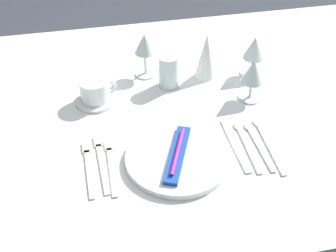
% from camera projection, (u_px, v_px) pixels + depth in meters
% --- Properties ---
extents(dining_table, '(1.80, 1.11, 0.74)m').
position_uv_depth(dining_table, '(157.00, 131.00, 1.39)').
color(dining_table, white).
rests_on(dining_table, ground).
extents(dinner_plate, '(0.27, 0.27, 0.02)m').
position_uv_depth(dinner_plate, '(177.00, 159.00, 1.17)').
color(dinner_plate, white).
rests_on(dinner_plate, dining_table).
extents(toothbrush_package, '(0.11, 0.21, 0.02)m').
position_uv_depth(toothbrush_package, '(178.00, 154.00, 1.16)').
color(toothbrush_package, blue).
rests_on(toothbrush_package, dinner_plate).
extents(fork_outer, '(0.02, 0.21, 0.00)m').
position_uv_depth(fork_outer, '(111.00, 164.00, 1.16)').
color(fork_outer, beige).
rests_on(fork_outer, dining_table).
extents(fork_inner, '(0.03, 0.22, 0.00)m').
position_uv_depth(fork_inner, '(101.00, 161.00, 1.17)').
color(fork_inner, beige).
rests_on(fork_inner, dining_table).
extents(fork_salad, '(0.02, 0.20, 0.00)m').
position_uv_depth(fork_salad, '(88.00, 167.00, 1.16)').
color(fork_salad, beige).
rests_on(fork_salad, dining_table).
extents(dinner_knife, '(0.02, 0.21, 0.00)m').
position_uv_depth(dinner_knife, '(236.00, 147.00, 1.21)').
color(dinner_knife, beige).
rests_on(dinner_knife, dining_table).
extents(spoon_soup, '(0.03, 0.21, 0.01)m').
position_uv_depth(spoon_soup, '(244.00, 140.00, 1.23)').
color(spoon_soup, beige).
rests_on(spoon_soup, dining_table).
extents(spoon_dessert, '(0.03, 0.20, 0.01)m').
position_uv_depth(spoon_dessert, '(256.00, 140.00, 1.24)').
color(spoon_dessert, beige).
rests_on(spoon_dessert, dining_table).
extents(spoon_tea, '(0.03, 0.23, 0.01)m').
position_uv_depth(spoon_tea, '(265.00, 139.00, 1.24)').
color(spoon_tea, beige).
rests_on(spoon_tea, dining_table).
extents(saucer_left, '(0.12, 0.12, 0.01)m').
position_uv_depth(saucer_left, '(96.00, 100.00, 1.37)').
color(saucer_left, white).
rests_on(saucer_left, dining_table).
extents(coffee_cup_left, '(0.11, 0.09, 0.07)m').
position_uv_depth(coffee_cup_left, '(95.00, 90.00, 1.35)').
color(coffee_cup_left, white).
rests_on(coffee_cup_left, saucer_left).
extents(wine_glass_centre, '(0.07, 0.07, 0.14)m').
position_uv_depth(wine_glass_centre, '(254.00, 50.00, 1.43)').
color(wine_glass_centre, silver).
rests_on(wine_glass_centre, dining_table).
extents(wine_glass_left, '(0.07, 0.07, 0.15)m').
position_uv_depth(wine_glass_left, '(144.00, 47.00, 1.42)').
color(wine_glass_left, silver).
rests_on(wine_glass_left, dining_table).
extents(wine_glass_far, '(0.07, 0.07, 0.14)m').
position_uv_depth(wine_glass_far, '(252.00, 72.00, 1.33)').
color(wine_glass_far, silver).
rests_on(wine_glass_far, dining_table).
extents(drink_tumbler, '(0.06, 0.06, 0.10)m').
position_uv_depth(drink_tumbler, '(169.00, 73.00, 1.41)').
color(drink_tumbler, silver).
rests_on(drink_tumbler, dining_table).
extents(napkin_folded, '(0.07, 0.07, 0.15)m').
position_uv_depth(napkin_folded, '(206.00, 56.00, 1.43)').
color(napkin_folded, white).
rests_on(napkin_folded, dining_table).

